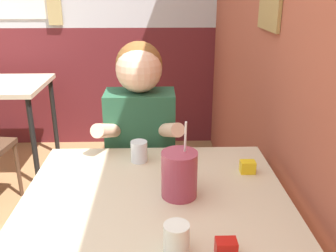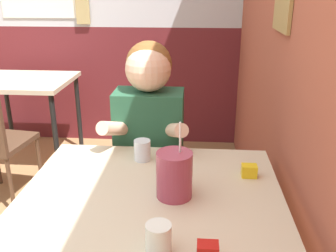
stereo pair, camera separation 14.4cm
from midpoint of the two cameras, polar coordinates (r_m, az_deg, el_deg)
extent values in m
cube|color=#9E4C38|center=(2.18, 11.79, 17.53)|extent=(0.06, 4.61, 2.70)
cube|color=olive|center=(1.84, 12.97, 16.81)|extent=(0.02, 0.31, 0.18)
cube|color=maroon|center=(3.70, -16.15, 5.66)|extent=(5.76, 0.06, 1.10)
cube|color=beige|center=(1.38, -4.93, -11.36)|extent=(0.96, 0.87, 0.04)
cylinder|color=black|center=(1.98, -17.22, -14.15)|extent=(0.04, 0.04, 0.70)
cylinder|color=black|center=(1.95, 9.54, -14.15)|extent=(0.04, 0.04, 0.70)
cylinder|color=black|center=(2.98, -21.09, -2.50)|extent=(0.04, 0.04, 0.70)
cylinder|color=black|center=(3.51, -18.10, 1.28)|extent=(0.04, 0.04, 0.70)
cylinder|color=#4C3323|center=(2.94, -23.19, -6.21)|extent=(0.03, 0.03, 0.42)
cube|color=#235138|center=(2.14, -5.80, -14.41)|extent=(0.31, 0.20, 0.46)
cube|color=#235138|center=(1.90, -6.32, -2.35)|extent=(0.34, 0.20, 0.52)
sphere|color=brown|center=(1.82, -6.73, 9.23)|extent=(0.22, 0.22, 0.22)
sphere|color=beige|center=(1.79, -6.78, 8.54)|extent=(0.22, 0.22, 0.22)
cylinder|color=beige|center=(1.75, -11.25, -0.74)|extent=(0.14, 0.27, 0.15)
cylinder|color=beige|center=(1.73, -2.31, -0.65)|extent=(0.14, 0.27, 0.15)
cylinder|color=#99384C|center=(1.33, -1.37, -7.46)|extent=(0.13, 0.13, 0.17)
cylinder|color=white|center=(1.28, -0.55, -2.09)|extent=(0.01, 0.04, 0.14)
cylinder|color=silver|center=(1.62, -6.98, -3.92)|extent=(0.07, 0.07, 0.09)
cylinder|color=silver|center=(1.10, -2.61, -16.85)|extent=(0.07, 0.07, 0.09)
cube|color=#B7140F|center=(1.10, 4.98, -18.13)|extent=(0.06, 0.04, 0.05)
cube|color=yellow|center=(1.54, 9.43, -6.23)|extent=(0.06, 0.04, 0.05)
camera|label=1|loc=(0.07, -92.86, -1.08)|focal=40.00mm
camera|label=2|loc=(0.07, 87.14, 1.08)|focal=40.00mm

